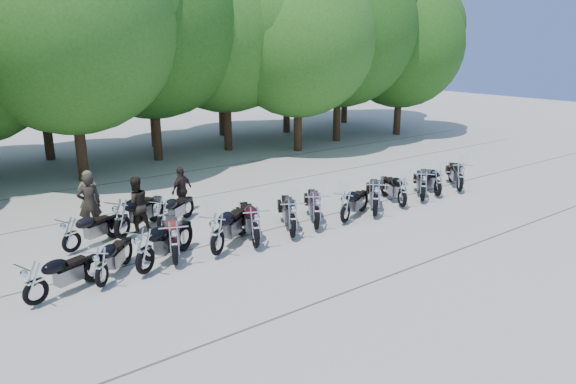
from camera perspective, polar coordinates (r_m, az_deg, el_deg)
ground at (r=15.27m, az=3.37°, el=-5.23°), size 90.00×90.00×0.00m
tree_3 at (r=22.83m, az=-23.36°, el=16.79°), size 8.70×8.70×10.67m
tree_4 at (r=25.88m, az=-15.22°, el=17.97°), size 9.13×9.13×11.20m
tree_5 at (r=27.77m, az=-7.09°, el=18.09°), size 9.04×9.04×11.10m
tree_6 at (r=27.39m, az=1.15°, el=16.64°), size 8.00×8.00×9.82m
tree_7 at (r=30.48m, az=5.70°, el=17.60°), size 8.79×8.79×10.79m
tree_8 at (r=33.35m, az=12.50°, el=15.60°), size 7.53×7.53×9.25m
tree_11 at (r=27.84m, az=-26.20°, el=14.40°), size 7.56×7.56×9.28m
tree_12 at (r=29.47m, az=-15.26°, el=15.90°), size 7.88×7.88×9.67m
tree_13 at (r=32.49m, az=-7.62°, el=16.82°), size 8.31×8.31×10.20m
tree_14 at (r=33.49m, az=-0.17°, el=16.57°), size 8.02×8.02×9.84m
tree_15 at (r=38.02m, az=6.55°, el=18.21°), size 9.67×9.67×11.86m
motorcycle_0 at (r=12.52m, az=-26.35°, el=-8.99°), size 2.18×1.33×1.18m
motorcycle_1 at (r=12.81m, az=-20.08°, el=-7.75°), size 1.81×1.95×1.15m
motorcycle_2 at (r=13.11m, az=-15.67°, el=-6.23°), size 2.47×1.98×1.39m
motorcycle_3 at (r=13.46m, az=-12.54°, el=-5.48°), size 1.57×2.52×1.37m
motorcycle_4 at (r=13.86m, az=-7.88°, el=-4.54°), size 2.43×2.05×1.39m
motorcycle_5 at (r=14.25m, az=-3.67°, el=-3.82°), size 1.62×2.56×1.39m
motorcycle_6 at (r=14.96m, az=0.48°, el=-2.86°), size 1.85×2.47×1.37m
motorcycle_7 at (r=15.65m, az=3.19°, el=-2.00°), size 1.99×2.42×1.37m
motorcycle_8 at (r=16.35m, az=6.40°, el=-1.57°), size 2.23×1.49×1.22m
motorcycle_9 at (r=17.06m, az=9.70°, el=-0.61°), size 2.28×2.33×1.41m
motorcycle_10 at (r=18.27m, az=12.62°, el=0.07°), size 1.55×2.29×1.25m
motorcycle_11 at (r=19.07m, az=14.80°, el=0.72°), size 2.20×2.12×1.33m
motorcycle_12 at (r=19.92m, az=16.35°, el=1.08°), size 1.71×2.16×1.21m
motorcycle_13 at (r=20.78m, az=18.62°, el=1.68°), size 2.18×2.24×1.35m
motorcycle_14 at (r=15.17m, az=-23.00°, el=-4.32°), size 2.15×1.39×1.17m
motorcycle_15 at (r=15.65m, az=-18.03°, el=-2.75°), size 2.45×2.06×1.40m
motorcycle_16 at (r=15.99m, az=-13.76°, el=-2.42°), size 2.08×1.73×1.18m
rider_0 at (r=16.54m, az=-21.20°, el=-1.22°), size 0.74×0.54×1.86m
rider_1 at (r=16.13m, az=-16.56°, el=-1.39°), size 0.87×0.69×1.76m
rider_2 at (r=17.75m, az=-11.73°, el=0.24°), size 1.01×0.74×1.59m
rider_3 at (r=17.35m, az=-21.21°, el=-0.57°), size 0.76×0.63×1.79m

